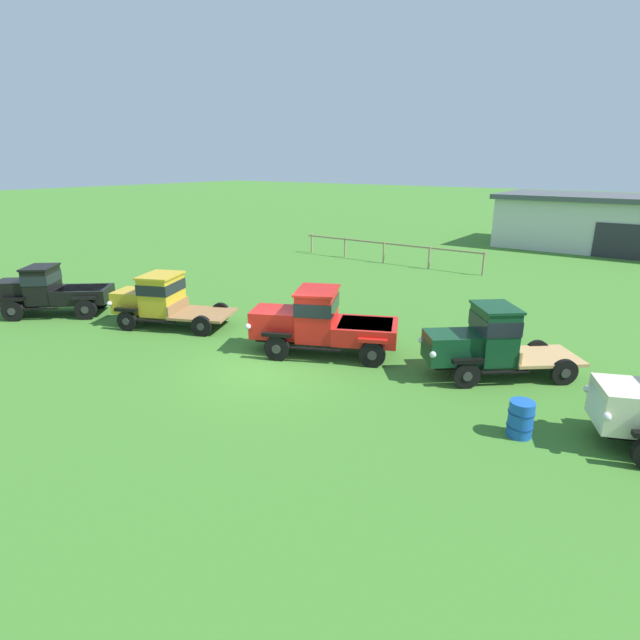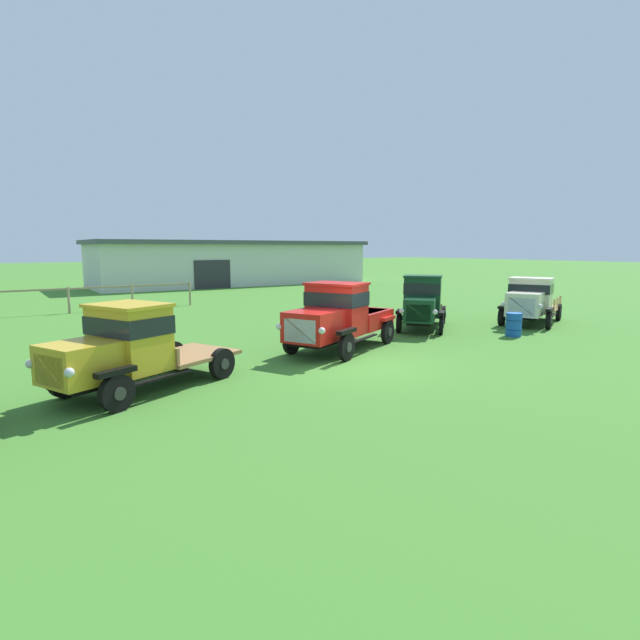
% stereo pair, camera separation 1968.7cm
% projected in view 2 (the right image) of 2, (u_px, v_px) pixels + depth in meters
% --- Properties ---
extents(ground_plane, '(240.00, 240.00, 0.00)m').
position_uv_depth(ground_plane, '(366.00, 364.00, 14.87)').
color(ground_plane, '#3D7528').
extents(farm_shed, '(25.70, 8.48, 4.07)m').
position_uv_depth(farm_shed, '(234.00, 262.00, 47.14)').
color(farm_shed, silver).
rests_on(farm_shed, ground).
extents(paddock_fence, '(13.12, 0.62, 1.40)m').
position_uv_depth(paddock_fence, '(70.00, 294.00, 26.46)').
color(paddock_fence, '#997F60').
rests_on(paddock_fence, ground).
extents(vintage_truck_second_in_line, '(5.21, 3.62, 2.14)m').
position_uv_depth(vintage_truck_second_in_line, '(126.00, 347.00, 11.72)').
color(vintage_truck_second_in_line, black).
rests_on(vintage_truck_second_in_line, ground).
extents(vintage_truck_midrow_center, '(5.38, 3.82, 2.30)m').
position_uv_depth(vintage_truck_midrow_center, '(338.00, 316.00, 16.76)').
color(vintage_truck_midrow_center, black).
rests_on(vintage_truck_midrow_center, ground).
extents(vintage_truck_far_side, '(4.72, 4.32, 2.29)m').
position_uv_depth(vintage_truck_far_side, '(422.00, 303.00, 20.84)').
color(vintage_truck_far_side, black).
rests_on(vintage_truck_far_side, ground).
extents(vintage_truck_back_of_row, '(5.21, 3.60, 2.11)m').
position_uv_depth(vintage_truck_back_of_row, '(529.00, 300.00, 22.29)').
color(vintage_truck_back_of_row, black).
rests_on(vintage_truck_back_of_row, ground).
extents(oil_drum_beside_row, '(0.63, 0.63, 0.92)m').
position_uv_depth(oil_drum_beside_row, '(514.00, 325.00, 19.49)').
color(oil_drum_beside_row, '#1951B2').
rests_on(oil_drum_beside_row, ground).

